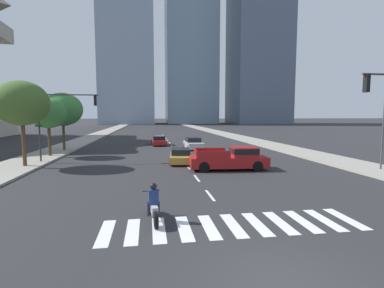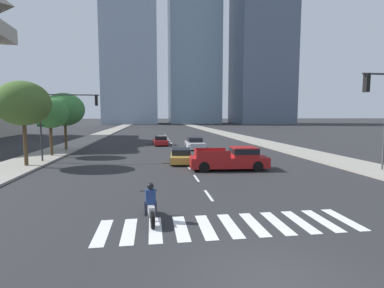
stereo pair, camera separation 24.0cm
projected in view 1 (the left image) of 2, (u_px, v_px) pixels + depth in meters
The scene contains 16 objects.
ground_plane at pixel (280, 285), 6.75m from camera, with size 800.00×800.00×0.00m, color #28282B.
sidewalk_east at pixel (272, 145), 38.24m from camera, with size 4.00×260.00×0.15m, color gray.
sidewalk_west at pixel (62, 148), 34.28m from camera, with size 4.00×260.00×0.15m, color gray.
crosswalk_near at pixel (233, 225), 10.46m from camera, with size 9.45×2.33×0.01m.
lane_divider_center at pixel (172, 146), 38.00m from camera, with size 0.14×50.00×0.01m.
motorcycle_lead at pixel (153, 206), 10.85m from camera, with size 0.70×2.16×1.49m.
pickup_truck at pixel (232, 159), 21.22m from camera, with size 5.78×2.35×1.67m.
sedan_gold_0 at pixel (181, 156), 24.51m from camera, with size 2.18×4.83×1.19m.
sedan_silver_1 at pixel (193, 144), 34.46m from camera, with size 1.96×4.57×1.35m.
sedan_red_2 at pixel (159, 141), 38.94m from camera, with size 1.99×4.62×1.27m.
traffic_signal_far at pixel (61, 112), 24.11m from camera, with size 5.13×0.28×5.98m.
street_tree_nearest at pixel (22, 103), 21.60m from camera, with size 3.96×3.96×6.44m.
street_tree_second at pixel (48, 113), 27.31m from camera, with size 3.42×3.42×5.54m.
street_tree_third at pixel (63, 109), 31.96m from camera, with size 4.32×4.32×6.36m.
office_tower_center_skyline at pixel (190, 29), 145.88m from camera, with size 25.24×22.64×108.21m.
office_tower_right_skyline at pixel (258, 49), 139.56m from camera, with size 26.12×25.07×84.08m.
Camera 1 is at (-3.01, -6.00, 3.97)m, focal length 26.90 mm.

